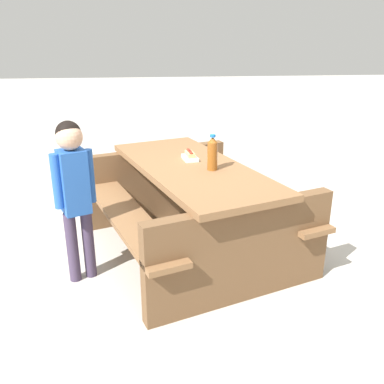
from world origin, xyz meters
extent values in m
plane|color=#B7B2A8|center=(0.00, 0.00, 0.00)|extent=(30.00, 30.00, 0.00)
cube|color=brown|center=(0.00, 0.00, 0.72)|extent=(1.95, 1.31, 0.05)
cube|color=brown|center=(-0.19, 0.53, 0.43)|extent=(1.79, 0.86, 0.04)
cube|color=brown|center=(0.19, -0.53, 0.43)|extent=(1.79, 0.86, 0.04)
cube|color=brown|center=(0.74, 0.26, 0.35)|extent=(0.56, 1.35, 0.70)
cube|color=brown|center=(-0.74, -0.26, 0.35)|extent=(0.56, 1.35, 0.70)
cylinder|color=brown|center=(-0.13, -0.14, 0.86)|extent=(0.08, 0.08, 0.22)
cone|color=brown|center=(-0.13, -0.14, 0.99)|extent=(0.07, 0.07, 0.04)
cylinder|color=blue|center=(-0.13, -0.14, 1.02)|extent=(0.04, 0.04, 0.02)
cube|color=white|center=(0.16, 0.00, 0.77)|extent=(0.19, 0.13, 0.03)
cube|color=#D8B272|center=(0.16, 0.00, 0.80)|extent=(0.16, 0.08, 0.04)
cylinder|color=maroon|center=(0.16, 0.00, 0.82)|extent=(0.14, 0.05, 0.03)
ellipsoid|color=maroon|center=(0.16, 0.00, 0.83)|extent=(0.07, 0.03, 0.01)
cylinder|color=#3F334C|center=(-0.32, 0.81, 0.27)|extent=(0.08, 0.08, 0.54)
cylinder|color=#3F334C|center=(-0.37, 0.92, 0.27)|extent=(0.08, 0.08, 0.54)
cube|color=#2659B2|center=(-0.35, 0.86, 0.77)|extent=(0.23, 0.23, 0.46)
cylinder|color=#2659B2|center=(-0.30, 0.76, 0.79)|extent=(0.07, 0.07, 0.39)
cylinder|color=#2659B2|center=(-0.40, 0.97, 0.79)|extent=(0.07, 0.07, 0.39)
sphere|color=tan|center=(-0.35, 0.86, 1.08)|extent=(0.18, 0.18, 0.18)
sphere|color=black|center=(-0.34, 0.87, 1.11)|extent=(0.17, 0.17, 0.17)
camera|label=1|loc=(-3.18, 0.34, 1.74)|focal=39.45mm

